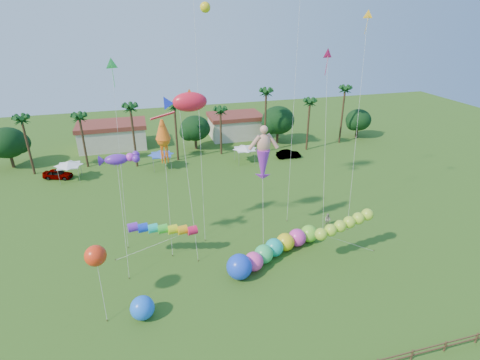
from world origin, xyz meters
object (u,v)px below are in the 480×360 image
object	(u,v)px
car_a	(58,174)
spectator_b	(328,220)
car_b	(288,154)
caterpillar_inflatable	(271,251)
blue_ball	(142,308)

from	to	relation	value
car_a	spectator_b	size ratio (longest dim) A/B	2.82
car_b	spectator_b	bearing A→B (deg)	173.30
car_a	car_b	world-z (taller)	car_a
caterpillar_inflatable	blue_ball	bearing A→B (deg)	175.64
car_b	caterpillar_inflatable	size ratio (longest dim) A/B	0.35
caterpillar_inflatable	blue_ball	xyz separation A→B (m)	(-13.36, -4.84, -0.03)
car_b	spectator_b	world-z (taller)	spectator_b
car_a	blue_ball	bearing A→B (deg)	-142.12
car_a	caterpillar_inflatable	xyz separation A→B (m)	(25.06, -28.45, 0.32)
car_a	spectator_b	xyz separation A→B (m)	(34.02, -23.83, 0.03)
caterpillar_inflatable	blue_ball	size ratio (longest dim) A/B	5.80
car_b	caterpillar_inflatable	world-z (taller)	caterpillar_inflatable
car_b	spectator_b	size ratio (longest dim) A/B	2.72
caterpillar_inflatable	blue_ball	distance (m)	14.21
car_b	blue_ball	world-z (taller)	blue_ball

